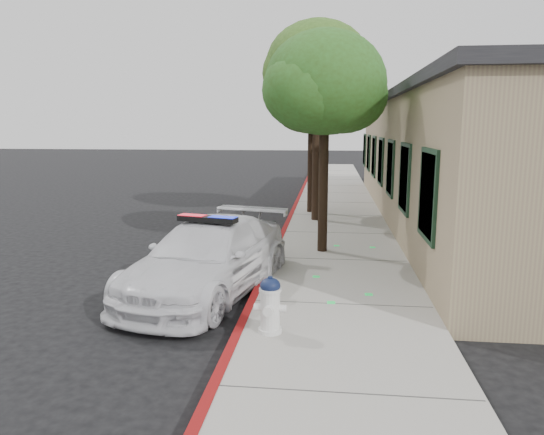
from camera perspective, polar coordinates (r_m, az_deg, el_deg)
The scene contains 9 objects.
ground at distance 9.14m, azimuth -2.63°, elevation -10.15°, with size 120.00×120.00×0.00m, color black.
sidewalk at distance 11.87m, azimuth 7.38°, elevation -5.03°, with size 3.20×60.00×0.15m, color #9B978D.
red_curb at distance 11.94m, azimuth -0.06°, elevation -4.83°, with size 0.14×60.00×0.16m, color maroon.
clapboard_building at distance 18.28m, azimuth 23.55°, elevation 6.07°, with size 7.30×20.89×4.24m.
police_car at distance 9.82m, azimuth -7.16°, elevation -4.48°, with size 3.01×5.13×1.51m.
fire_hydrant at distance 7.61m, azimuth -0.21°, elevation -9.76°, with size 0.49×0.42×0.86m.
street_tree_near at distance 12.29m, azimuth 6.02°, elevation 14.29°, with size 2.95×2.86×5.25m.
street_tree_mid at distance 16.62m, azimuth 5.26°, elevation 16.11°, with size 3.60×3.30×6.30m.
street_tree_far at distance 18.06m, azimuth 4.58°, elevation 12.53°, with size 2.76×2.67×5.01m.
Camera 1 is at (1.39, -8.46, 3.18)m, focal length 33.53 mm.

